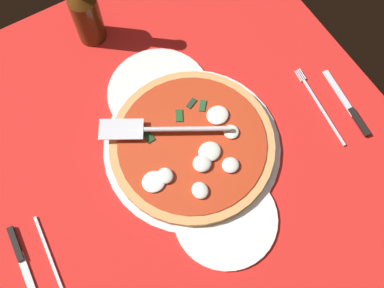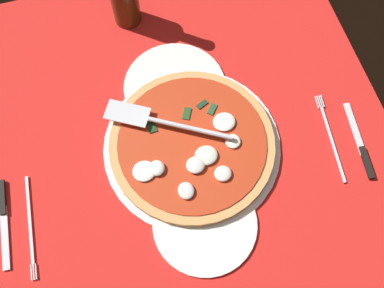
% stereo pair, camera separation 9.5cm
% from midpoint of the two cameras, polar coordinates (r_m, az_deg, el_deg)
% --- Properties ---
extents(ground_plane, '(0.95, 0.95, 0.01)m').
position_cam_midpoint_polar(ground_plane, '(0.98, -5.56, -0.91)').
color(ground_plane, red).
extents(checker_pattern, '(0.95, 0.95, 0.00)m').
position_cam_midpoint_polar(checker_pattern, '(0.97, -5.58, -0.81)').
color(checker_pattern, silver).
rests_on(checker_pattern, ground_plane).
extents(pizza_pan, '(0.38, 0.38, 0.01)m').
position_cam_midpoint_polar(pizza_pan, '(0.96, -2.80, -0.68)').
color(pizza_pan, silver).
rests_on(pizza_pan, ground_plane).
extents(dinner_plate_left, '(0.23, 0.23, 0.01)m').
position_cam_midpoint_polar(dinner_plate_left, '(1.03, -6.87, 6.14)').
color(dinner_plate_left, white).
rests_on(dinner_plate_left, ground_plane).
extents(dinner_plate_right, '(0.21, 0.21, 0.01)m').
position_cam_midpoint_polar(dinner_plate_right, '(0.92, 1.27, -9.67)').
color(dinner_plate_right, white).
rests_on(dinner_plate_right, ground_plane).
extents(pizza, '(0.35, 0.35, 0.03)m').
position_cam_midpoint_polar(pizza, '(0.95, -2.80, -0.43)').
color(pizza, tan).
rests_on(pizza, pizza_pan).
extents(pizza_server, '(0.16, 0.25, 0.01)m').
position_cam_midpoint_polar(pizza_server, '(0.94, -7.08, 1.62)').
color(pizza_server, silver).
rests_on(pizza_server, pizza).
extents(place_setting_near, '(0.22, 0.13, 0.01)m').
position_cam_midpoint_polar(place_setting_near, '(0.96, -21.64, -14.21)').
color(place_setting_near, white).
rests_on(place_setting_near, ground_plane).
extents(place_setting_far, '(0.22, 0.15, 0.01)m').
position_cam_midpoint_polar(place_setting_far, '(1.04, 15.08, 4.09)').
color(place_setting_far, white).
rests_on(place_setting_far, ground_plane).
extents(beer_bottle, '(0.06, 0.06, 0.24)m').
position_cam_midpoint_polar(beer_bottle, '(1.08, -15.80, 15.39)').
color(beer_bottle, '#46250B').
rests_on(beer_bottle, ground_plane).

